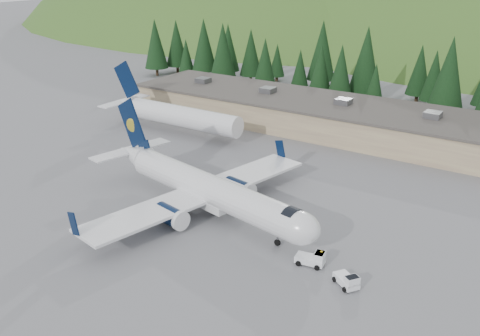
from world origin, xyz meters
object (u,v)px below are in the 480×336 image
Objects in this scene: baggage_tug_a at (313,259)px; baggage_tug_b at (348,281)px; ramp_worker at (321,258)px; second_airliner at (171,114)px; airliner at (206,189)px; terminal_building at (316,114)px.

baggage_tug_a reaches higher than baggage_tug_b.
baggage_tug_a is 0.83m from ramp_worker.
second_airliner reaches higher than baggage_tug_a.
baggage_tug_a is at bearing -32.55° from second_airliner.
airliner reaches higher than baggage_tug_b.
airliner is 38.01m from terminal_building.
airliner is 20.97× the size of ramp_worker.
second_airliner is 47.73m from ramp_worker.
second_airliner reaches higher than baggage_tug_b.
ramp_worker is at bearing -63.26° from terminal_building.
airliner is 32.38m from second_airliner.
airliner reaches higher than terminal_building.
airliner is 11.42× the size of baggage_tug_b.
second_airliner reaches higher than ramp_worker.
airliner is 17.09m from ramp_worker.
airliner is 1.25× the size of second_airliner.
baggage_tug_b is 49.54m from terminal_building.
second_airliner reaches higher than airliner.
second_airliner is (-23.94, 21.80, 0.28)m from airliner.
baggage_tug_a is 0.04× the size of terminal_building.
ramp_worker is (16.64, -3.22, -2.22)m from airliner.
baggage_tug_b is at bearing -31.43° from second_airliner.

